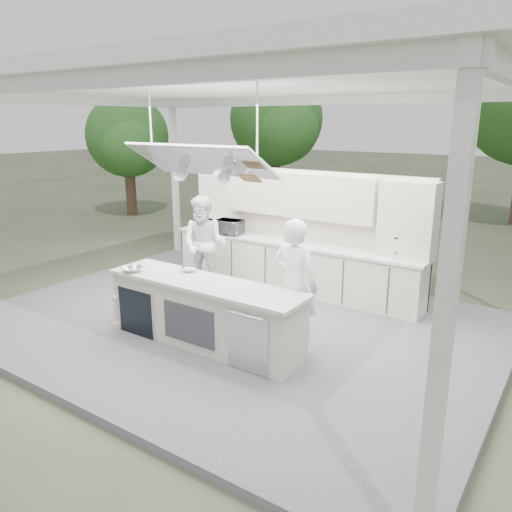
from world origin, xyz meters
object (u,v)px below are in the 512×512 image
Objects in this scene: head_chef at (295,286)px; back_counter at (292,265)px; demo_island at (204,313)px; sous_chef at (205,244)px.

back_counter is at bearing -57.18° from head_chef.
back_counter is (-0.18, 2.81, 0.00)m from demo_island.
sous_chef is at bearing -142.74° from back_counter.
head_chef is (1.17, 0.56, 0.47)m from demo_island.
back_counter is 2.68× the size of head_chef.
head_chef reaches higher than demo_island.
sous_chef is (-2.67, 1.25, -0.04)m from head_chef.
head_chef is 1.05× the size of sous_chef.
head_chef reaches higher than sous_chef.
back_counter is 2.81× the size of sous_chef.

